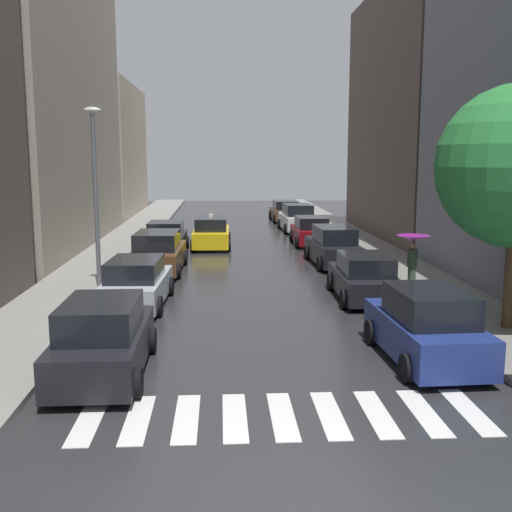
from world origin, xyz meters
The scene contains 20 objects.
ground_plane centered at (0.00, 24.00, -0.02)m, with size 28.00×72.00×0.04m, color #28282B.
sidewalk_left centered at (-6.50, 24.00, 0.07)m, with size 3.00×72.00×0.15m, color gray.
sidewalk_right centered at (6.50, 24.00, 0.07)m, with size 3.00×72.00×0.15m, color gray.
crosswalk_stripes centered at (0.00, 3.24, 0.01)m, with size 7.65×2.20×0.01m.
building_left_mid centered at (-11.00, 26.01, 8.78)m, with size 6.00×19.59×17.56m, color #9E9384.
building_left_far centered at (-11.00, 43.92, 5.25)m, with size 6.00×14.77×10.49m, color #B2A38C.
building_right_mid centered at (11.00, 28.69, 7.25)m, with size 6.00×15.68×14.50m, color #564C47.
parked_car_left_nearest centered at (-3.76, 5.67, 0.81)m, with size 2.02×4.41×1.73m.
parked_car_left_second centered at (-3.88, 12.13, 0.74)m, with size 2.17×4.52×1.58m.
parked_car_left_third centered at (-3.77, 18.11, 0.80)m, with size 2.27×4.84×1.72m.
parked_car_left_fourth centered at (-3.89, 23.49, 0.74)m, with size 2.14×4.03×1.58m.
parked_car_right_nearest centered at (3.71, 6.18, 0.82)m, with size 2.16×4.28×1.78m.
parked_car_right_second centered at (3.74, 12.66, 0.73)m, with size 2.10×4.33×1.56m.
parked_car_right_third centered at (3.90, 19.33, 0.82)m, with size 2.12×4.70×1.75m.
parked_car_right_fourth centered at (3.82, 25.69, 0.74)m, with size 2.04×4.02×1.57m.
parked_car_right_fifth centered at (3.86, 32.05, 0.82)m, with size 2.26×4.67×1.77m.
parked_car_right_sixth centered at (3.75, 38.46, 0.73)m, with size 2.19×4.79×1.55m.
taxi_midroad centered at (-1.63, 25.04, 0.76)m, with size 2.13×4.49×1.81m.
pedestrian_foreground centered at (5.69, 13.60, 1.62)m, with size 1.17×1.17×1.91m.
lamp_post_left centered at (-5.55, 14.54, 3.86)m, with size 0.60×0.28×6.38m.
Camera 1 is at (-1.13, -7.66, 4.83)m, focal length 43.23 mm.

